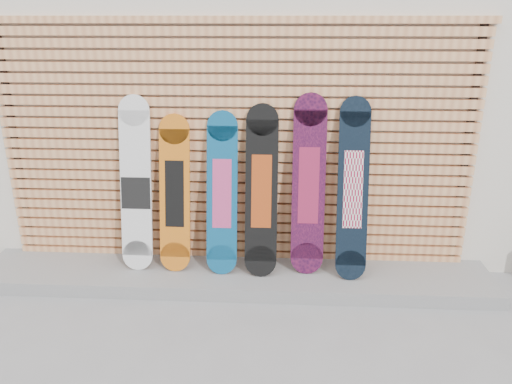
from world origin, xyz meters
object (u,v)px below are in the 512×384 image
snowboard_0 (136,186)px  snowboard_2 (222,194)px  snowboard_5 (353,190)px  snowboard_1 (175,194)px  snowboard_3 (261,191)px  snowboard_4 (309,186)px

snowboard_0 → snowboard_2: size_ratio=1.09×
snowboard_2 → snowboard_5: size_ratio=0.91×
snowboard_1 → snowboard_2: snowboard_2 is taller
snowboard_3 → snowboard_4: snowboard_4 is taller
snowboard_2 → snowboard_0: bearing=178.8°
snowboard_1 → snowboard_2: (0.42, -0.02, 0.02)m
snowboard_3 → snowboard_5: size_ratio=0.95×
snowboard_1 → snowboard_4: bearing=0.5°
snowboard_1 → snowboard_4: 1.18m
snowboard_2 → snowboard_3: (0.35, -0.01, 0.03)m
snowboard_0 → snowboard_5: (1.90, -0.04, 0.01)m
snowboard_3 → snowboard_2: bearing=178.0°
snowboard_0 → snowboard_1: snowboard_0 is taller
snowboard_2 → snowboard_4: bearing=1.9°
snowboard_4 → snowboard_5: 0.38m
snowboard_1 → snowboard_0: bearing=179.9°
snowboard_0 → snowboard_2: bearing=-1.2°
snowboard_4 → snowboard_5: size_ratio=1.02×
snowboard_1 → snowboard_3: (0.77, -0.03, 0.05)m
snowboard_2 → snowboard_4: snowboard_4 is taller
snowboard_4 → snowboard_5: (0.38, -0.05, -0.01)m
snowboard_2 → snowboard_4: 0.76m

